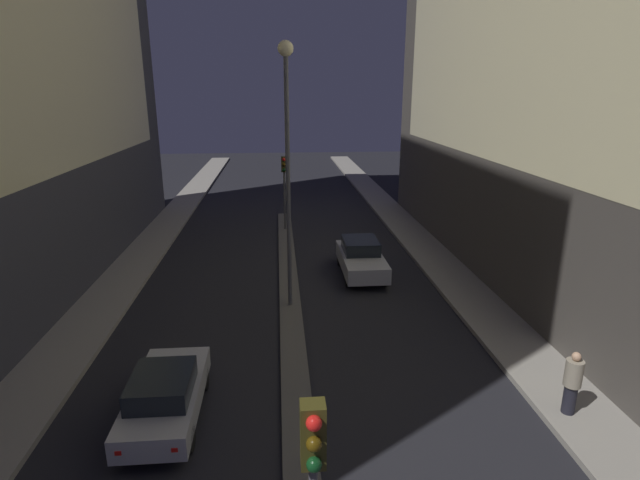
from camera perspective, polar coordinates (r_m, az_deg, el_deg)
The scene contains 6 objects.
median_strip at distance 20.06m, azimuth -3.44°, elevation -7.10°, with size 0.83×29.48×0.12m.
traffic_light_mid at distance 29.54m, azimuth -4.12°, elevation 7.28°, with size 0.32×0.42×4.36m.
street_lamp at distance 18.08m, azimuth -3.78°, elevation 11.96°, with size 0.54×0.54×9.67m.
car_left_lane at distance 13.82m, azimuth -17.27°, elevation -16.58°, with size 1.71×4.09×1.46m.
car_right_lane at distance 22.95m, azimuth 4.71°, elevation -2.02°, with size 1.83×4.44×1.60m.
pedestrian_on_right_sidewalk at distance 14.62m, azimuth 26.88°, elevation -14.26°, with size 0.44×0.44×1.73m.
Camera 1 is at (-0.36, -2.60, 8.16)m, focal length 28.00 mm.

